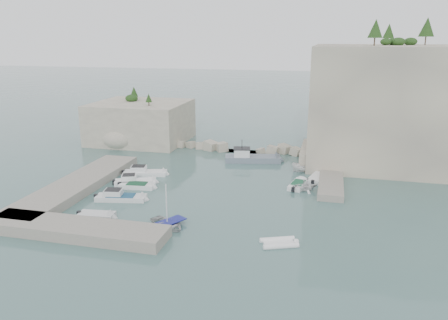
% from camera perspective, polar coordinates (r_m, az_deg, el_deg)
% --- Properties ---
extents(ground, '(400.00, 400.00, 0.00)m').
position_cam_1_polar(ground, '(51.27, -1.61, -5.01)').
color(ground, '#496E6B').
rests_on(ground, ground).
extents(cliff_east, '(26.00, 22.00, 17.00)m').
position_cam_1_polar(cliff_east, '(70.57, 22.13, 6.75)').
color(cliff_east, beige).
rests_on(cliff_east, ground).
extents(cliff_terrace, '(8.00, 10.00, 2.50)m').
position_cam_1_polar(cliff_terrace, '(66.37, 13.50, 0.56)').
color(cliff_terrace, beige).
rests_on(cliff_terrace, ground).
extents(outcrop_west, '(16.00, 14.00, 7.00)m').
position_cam_1_polar(outcrop_west, '(79.75, -10.78, 4.91)').
color(outcrop_west, beige).
rests_on(outcrop_west, ground).
extents(quay_west, '(5.00, 24.00, 1.10)m').
position_cam_1_polar(quay_west, '(56.96, -18.64, -3.12)').
color(quay_west, '#9E9689').
rests_on(quay_west, ground).
extents(quay_south, '(18.00, 4.00, 1.10)m').
position_cam_1_polar(quay_south, '(44.37, -18.80, -8.57)').
color(quay_south, '#9E9689').
rests_on(quay_south, ground).
extents(ledge_east, '(3.00, 16.00, 0.80)m').
position_cam_1_polar(ledge_east, '(58.93, 13.82, -2.26)').
color(ledge_east, '#9E9689').
rests_on(ledge_east, ground).
extents(breakwater, '(28.00, 3.00, 1.40)m').
position_cam_1_polar(breakwater, '(71.73, 2.29, 1.68)').
color(breakwater, beige).
rests_on(breakwater, ground).
extents(motorboat_a, '(6.62, 3.32, 1.40)m').
position_cam_1_polar(motorboat_a, '(60.62, -10.24, -1.93)').
color(motorboat_a, white).
rests_on(motorboat_a, ground).
extents(motorboat_b, '(5.96, 3.80, 1.40)m').
position_cam_1_polar(motorboat_b, '(57.21, -11.49, -3.08)').
color(motorboat_b, white).
rests_on(motorboat_b, ground).
extents(motorboat_c, '(5.00, 2.32, 0.70)m').
position_cam_1_polar(motorboat_c, '(55.73, -11.27, -3.59)').
color(motorboat_c, white).
rests_on(motorboat_c, ground).
extents(motorboat_d, '(6.54, 2.99, 1.40)m').
position_cam_1_polar(motorboat_d, '(52.08, -13.27, -5.11)').
color(motorboat_d, silver).
rests_on(motorboat_d, ground).
extents(motorboat_e, '(4.25, 2.09, 0.70)m').
position_cam_1_polar(motorboat_e, '(47.81, -16.28, -7.27)').
color(motorboat_e, silver).
rests_on(motorboat_e, ground).
extents(rowboat, '(5.26, 4.85, 0.89)m').
position_cam_1_polar(rowboat, '(44.23, -7.41, -8.67)').
color(rowboat, silver).
rests_on(rowboat, ground).
extents(inflatable_dinghy, '(3.97, 2.96, 0.44)m').
position_cam_1_polar(inflatable_dinghy, '(40.75, 7.18, -10.90)').
color(inflatable_dinghy, white).
rests_on(inflatable_dinghy, ground).
extents(tender_east_a, '(3.78, 3.55, 1.59)m').
position_cam_1_polar(tender_east_a, '(54.64, 10.49, -3.94)').
color(tender_east_a, white).
rests_on(tender_east_a, ground).
extents(tender_east_b, '(2.50, 4.97, 0.70)m').
position_cam_1_polar(tender_east_b, '(55.86, 9.65, -3.45)').
color(tender_east_b, white).
rests_on(tender_east_b, ground).
extents(tender_east_c, '(3.03, 5.82, 0.70)m').
position_cam_1_polar(tender_east_c, '(59.22, 12.19, -2.47)').
color(tender_east_c, white).
rests_on(tender_east_c, ground).
extents(tender_east_d, '(4.30, 2.42, 1.57)m').
position_cam_1_polar(tender_east_d, '(62.13, 10.64, -1.52)').
color(tender_east_d, white).
rests_on(tender_east_d, ground).
extents(work_boat, '(9.47, 4.51, 2.20)m').
position_cam_1_polar(work_boat, '(66.19, 3.77, -0.19)').
color(work_boat, slate).
rests_on(work_boat, ground).
extents(rowboat_mast, '(0.10, 0.10, 4.20)m').
position_cam_1_polar(rowboat_mast, '(43.24, -7.53, -5.60)').
color(rowboat_mast, white).
rests_on(rowboat_mast, rowboat).
extents(vegetation, '(53.48, 13.88, 13.40)m').
position_cam_1_polar(vegetation, '(70.73, 18.52, 14.80)').
color(vegetation, '#1E4219').
rests_on(vegetation, ground).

